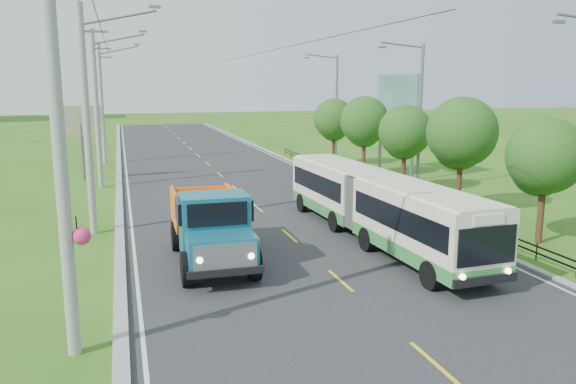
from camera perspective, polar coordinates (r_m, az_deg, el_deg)
name	(u,v)px	position (r m, az deg, el deg)	size (l,w,h in m)	color
ground	(340,281)	(19.44, 5.34, -8.99)	(240.00, 240.00, 0.00)	#2E5A15
road	(230,183)	(38.14, -5.92, 0.87)	(14.00, 120.00, 0.02)	#28282B
curb_left	(119,188)	(37.50, -16.79, 0.39)	(0.40, 120.00, 0.15)	#9E9E99
curb_right	(329,178)	(40.06, 4.17, 1.44)	(0.30, 120.00, 0.10)	#9E9E99
edge_line_left	(128,188)	(37.51, -15.95, 0.36)	(0.12, 120.00, 0.00)	silver
edge_line_right	(322,179)	(39.89, 3.50, 1.36)	(0.12, 120.00, 0.00)	silver
centre_dash	(340,280)	(19.43, 5.34, -8.93)	(0.12, 2.20, 0.00)	yellow
railing_right	(376,189)	(34.91, 8.98, 0.35)	(0.04, 40.00, 0.60)	black
pole_nearest	(63,157)	(14.09, -21.91, 3.36)	(3.51, 0.44, 10.00)	gray
pole_near	(87,120)	(26.01, -19.70, 6.94)	(3.51, 0.32, 10.00)	gray
pole_mid	(97,108)	(37.98, -18.83, 8.03)	(3.51, 0.32, 10.00)	gray
pole_far	(102,103)	(49.97, -18.37, 8.60)	(3.51, 0.32, 10.00)	gray
tree_second	(544,160)	(25.59, 24.56, 2.99)	(3.18, 3.26, 5.30)	#382314
tree_third	(461,136)	(30.28, 17.18, 5.45)	(3.60, 3.62, 6.00)	#382314
tree_fourth	(405,134)	(35.44, 11.76, 5.78)	(3.24, 3.31, 5.40)	#382314
tree_fifth	(364,123)	(40.78, 7.76, 6.92)	(3.48, 3.52, 5.80)	#382314
tree_back	(334,121)	(46.32, 4.68, 7.19)	(3.30, 3.36, 5.50)	#382314
streetlight_mid	(418,113)	(35.61, 13.07, 7.87)	(3.02, 0.20, 9.07)	slate
streetlight_far	(335,105)	(48.27, 4.78, 8.82)	(3.02, 0.20, 9.07)	slate
planter_near	(460,217)	(28.40, 17.03, -2.45)	(0.64, 0.64, 0.67)	silver
planter_mid	(385,188)	(35.18, 9.86, 0.38)	(0.64, 0.64, 0.67)	silver
planter_far	(338,170)	(42.38, 5.06, 2.26)	(0.64, 0.64, 0.67)	silver
billboard_left	(81,125)	(41.10, -20.32, 6.40)	(3.00, 0.20, 5.20)	slate
billboard_right	(397,102)	(41.65, 11.00, 8.95)	(0.24, 6.00, 7.30)	slate
bus	(376,202)	(24.13, 8.90, -0.99)	(2.93, 14.60, 2.80)	#34823B
dump_truck	(211,222)	(21.04, -7.86, -3.00)	(2.72, 6.70, 2.79)	#135F75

